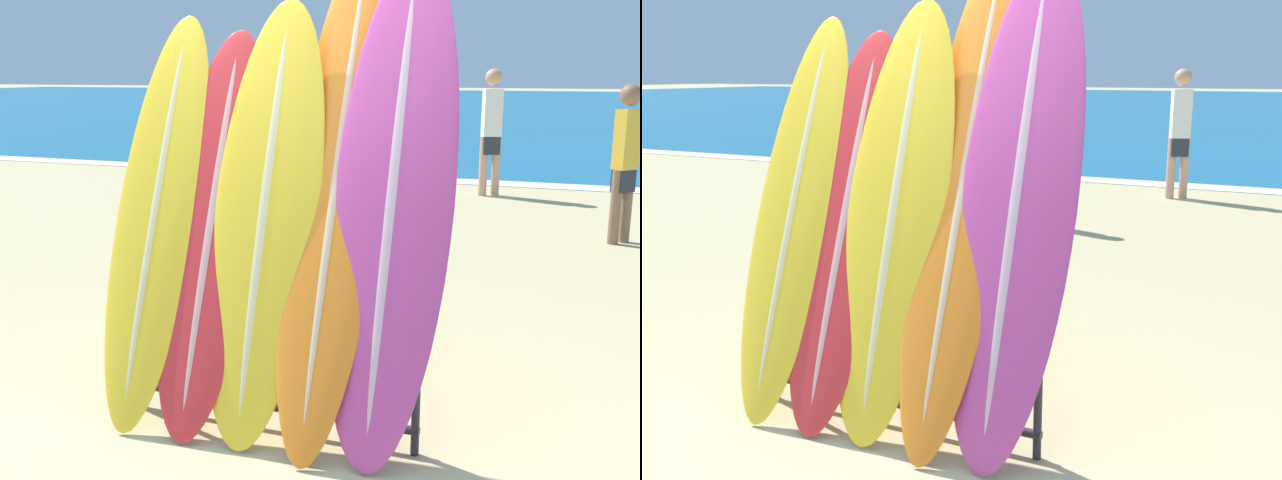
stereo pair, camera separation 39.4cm
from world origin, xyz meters
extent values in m
plane|color=tan|center=(0.00, 0.00, 0.00)|extent=(160.00, 160.00, 0.00)
cube|color=white|center=(0.00, 9.46, 0.01)|extent=(120.00, 0.60, 0.01)
cylinder|color=#28282D|center=(-0.89, 0.45, 0.40)|extent=(0.04, 0.04, 0.79)
cylinder|color=#28282D|center=(0.67, 0.45, 0.40)|extent=(0.04, 0.04, 0.79)
cylinder|color=#28282D|center=(-0.11, 0.45, 0.77)|extent=(1.60, 0.04, 0.04)
cylinder|color=#28282D|center=(-0.11, 0.45, 0.12)|extent=(1.60, 0.04, 0.04)
ellipsoid|color=yellow|center=(-0.73, 0.52, 1.04)|extent=(0.48, 0.88, 2.07)
ellipsoid|color=beige|center=(-0.73, 0.52, 1.04)|extent=(0.09, 0.85, 1.99)
ellipsoid|color=red|center=(-0.41, 0.51, 0.99)|extent=(0.52, 0.81, 1.99)
ellipsoid|color=#D19A9C|center=(-0.41, 0.51, 0.99)|extent=(0.09, 0.79, 1.91)
ellipsoid|color=yellow|center=(-0.12, 0.52, 1.07)|extent=(0.56, 0.78, 2.13)
ellipsoid|color=beige|center=(-0.12, 0.52, 1.07)|extent=(0.10, 0.76, 2.05)
ellipsoid|color=orange|center=(0.22, 0.60, 1.21)|extent=(0.48, 1.03, 2.43)
ellipsoid|color=beige|center=(0.22, 0.60, 1.21)|extent=(0.09, 1.00, 2.33)
ellipsoid|color=#B23D8E|center=(0.50, 0.55, 1.16)|extent=(0.57, 0.81, 2.32)
ellipsoid|color=#CAA1BE|center=(0.50, 0.55, 1.16)|extent=(0.10, 0.78, 2.23)
cylinder|color=tan|center=(-0.05, 8.26, 0.43)|extent=(0.12, 0.12, 0.86)
cylinder|color=tan|center=(-0.22, 8.18, 0.43)|extent=(0.12, 0.12, 0.86)
cube|color=#282D38|center=(-0.13, 8.22, 0.73)|extent=(0.28, 0.24, 0.26)
cube|color=white|center=(-0.13, 8.22, 1.19)|extent=(0.31, 0.26, 0.67)
sphere|color=tan|center=(-0.13, 8.22, 1.68)|extent=(0.24, 0.24, 0.24)
cylinder|color=#A87A5B|center=(-2.24, 6.08, 0.38)|extent=(0.11, 0.11, 0.77)
cylinder|color=#A87A5B|center=(-2.31, 5.92, 0.38)|extent=(0.11, 0.11, 0.77)
cube|color=#385693|center=(-2.27, 6.00, 0.65)|extent=(0.21, 0.25, 0.23)
cube|color=#42996B|center=(-2.27, 6.00, 1.07)|extent=(0.24, 0.28, 0.60)
sphere|color=#A87A5B|center=(-2.27, 6.00, 1.51)|extent=(0.22, 0.22, 0.22)
cylinder|color=beige|center=(-1.36, 5.57, 0.37)|extent=(0.10, 0.10, 0.74)
cylinder|color=beige|center=(-1.48, 5.68, 0.37)|extent=(0.10, 0.10, 0.74)
cube|color=gold|center=(-1.42, 5.62, 0.63)|extent=(0.24, 0.24, 0.22)
cube|color=white|center=(-1.42, 5.62, 1.03)|extent=(0.26, 0.26, 0.58)
sphere|color=beige|center=(-1.42, 5.62, 1.45)|extent=(0.21, 0.21, 0.21)
camera|label=1|loc=(1.39, -2.72, 1.77)|focal=42.00mm
camera|label=2|loc=(1.75, -2.56, 1.77)|focal=42.00mm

